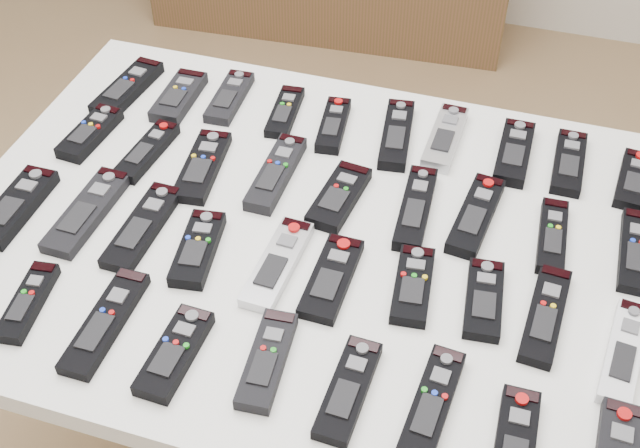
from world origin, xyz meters
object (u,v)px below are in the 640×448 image
(remote_0, at_px, (127,88))
(remote_30, at_px, (28,302))
(remote_2, at_px, (230,97))
(remote_20, at_px, (87,211))
(remote_5, at_px, (397,134))
(remote_26, at_px, (484,299))
(remote_1, at_px, (179,97))
(remote_21, at_px, (143,227))
(remote_19, at_px, (16,206))
(remote_34, at_px, (348,390))
(remote_3, at_px, (285,112))
(remote_9, at_px, (636,181))
(remote_16, at_px, (476,215))
(remote_8, at_px, (569,163))
(remote_17, at_px, (552,236))
(remote_7, at_px, (514,153))
(remote_25, at_px, (413,285))
(remote_27, at_px, (545,315))
(remote_35, at_px, (432,404))
(table, at_px, (320,256))
(remote_32, at_px, (175,353))
(remote_15, at_px, (415,208))
(remote_4, at_px, (333,125))
(remote_28, at_px, (624,352))
(remote_23, at_px, (278,264))
(remote_18, at_px, (635,251))
(remote_12, at_px, (203,166))
(remote_6, at_px, (445,138))
(remote_22, at_px, (198,249))
(remote_24, at_px, (331,278))
(remote_13, at_px, (276,173))

(remote_0, distance_m, remote_30, 0.57)
(remote_2, xyz_separation_m, remote_20, (-0.11, -0.38, 0.00))
(remote_30, bearing_deg, remote_20, 85.91)
(remote_5, bearing_deg, remote_26, -65.53)
(remote_1, distance_m, remote_21, 0.37)
(remote_19, distance_m, remote_34, 0.67)
(remote_3, height_order, remote_9, remote_9)
(remote_16, bearing_deg, remote_8, 60.38)
(remote_3, bearing_deg, remote_17, -25.21)
(remote_7, distance_m, remote_25, 0.39)
(remote_27, bearing_deg, remote_35, -118.71)
(table, distance_m, remote_35, 0.38)
(remote_26, height_order, remote_32, remote_32)
(remote_15, bearing_deg, remote_2, 150.68)
(remote_15, relative_size, remote_20, 0.95)
(remote_4, relative_size, remote_27, 0.81)
(remote_7, distance_m, remote_28, 0.46)
(remote_5, height_order, remote_23, remote_5)
(remote_16, distance_m, remote_32, 0.55)
(remote_0, bearing_deg, remote_28, -15.10)
(remote_0, xyz_separation_m, remote_16, (0.74, -0.16, 0.00))
(remote_2, height_order, remote_23, same)
(remote_18, height_order, remote_34, remote_34)
(remote_32, bearing_deg, remote_12, 109.81)
(remote_9, relative_size, remote_35, 0.82)
(remote_6, bearing_deg, remote_1, -175.41)
(remote_2, distance_m, remote_22, 0.42)
(remote_9, xyz_separation_m, remote_30, (-0.88, -0.57, 0.00))
(remote_1, height_order, remote_24, remote_1)
(remote_0, bearing_deg, remote_7, 7.94)
(remote_13, xyz_separation_m, remote_19, (-0.40, -0.22, 0.00))
(remote_7, xyz_separation_m, remote_16, (-0.04, -0.19, 0.00))
(remote_8, distance_m, remote_15, 0.32)
(remote_35, bearing_deg, remote_20, 167.01)
(remote_3, xyz_separation_m, remote_4, (0.10, -0.01, 0.00))
(remote_34, bearing_deg, remote_27, 43.29)
(remote_12, relative_size, remote_24, 1.08)
(remote_8, bearing_deg, remote_2, 179.70)
(remote_19, relative_size, remote_23, 0.96)
(remote_9, height_order, remote_23, same)
(remote_26, bearing_deg, remote_8, 69.84)
(remote_6, distance_m, remote_9, 0.35)
(remote_20, bearing_deg, remote_6, 36.37)
(remote_12, relative_size, remote_18, 1.03)
(remote_30, bearing_deg, remote_8, 29.78)
(table, height_order, remote_30, remote_30)
(remote_26, distance_m, remote_27, 0.09)
(remote_1, distance_m, remote_20, 0.35)
(remote_12, distance_m, remote_26, 0.56)
(remote_0, bearing_deg, remote_15, -9.38)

